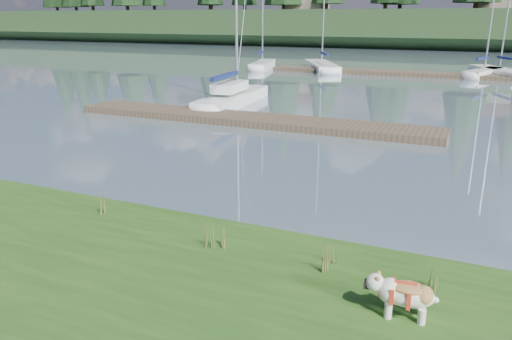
% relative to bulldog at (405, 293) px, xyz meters
% --- Properties ---
extents(ground, '(200.00, 200.00, 0.00)m').
position_rel_bulldog_xyz_m(ground, '(-4.21, 33.55, -0.71)').
color(ground, slate).
rests_on(ground, ground).
extents(ridge, '(200.00, 20.00, 5.00)m').
position_rel_bulldog_xyz_m(ridge, '(-4.21, 76.55, 1.79)').
color(ridge, '#1C3017').
rests_on(ridge, ground).
extents(bulldog, '(0.97, 0.46, 0.58)m').
position_rel_bulldog_xyz_m(bulldog, '(0.00, 0.00, 0.00)').
color(bulldog, silver).
rests_on(bulldog, bank).
extents(sailboat_main, '(2.23, 7.93, 11.36)m').
position_rel_bulldog_xyz_m(sailboat_main, '(-10.93, 17.00, -0.29)').
color(sailboat_main, white).
rests_on(sailboat_main, ground).
extents(dock_near, '(16.00, 2.00, 0.30)m').
position_rel_bulldog_xyz_m(dock_near, '(-8.21, 12.55, -0.56)').
color(dock_near, '#4C3D2C').
rests_on(dock_near, ground).
extents(dock_far, '(26.00, 2.20, 0.30)m').
position_rel_bulldog_xyz_m(dock_far, '(-2.21, 33.55, -0.56)').
color(dock_far, '#4C3D2C').
rests_on(dock_far, ground).
extents(sailboat_bg_0, '(2.80, 6.82, 9.86)m').
position_rel_bulldog_xyz_m(sailboat_bg_0, '(-17.01, 34.67, -0.39)').
color(sailboat_bg_0, white).
rests_on(sailboat_bg_0, ground).
extents(sailboat_bg_1, '(5.55, 8.74, 13.17)m').
position_rel_bulldog_xyz_m(sailboat_bg_1, '(-12.22, 35.89, -0.39)').
color(sailboat_bg_1, white).
rests_on(sailboat_bg_1, ground).
extents(sailboat_bg_2, '(3.20, 6.13, 9.37)m').
position_rel_bulldog_xyz_m(sailboat_bg_2, '(0.95, 35.47, -0.38)').
color(sailboat_bg_2, white).
rests_on(sailboat_bg_2, ground).
extents(sailboat_bg_3, '(4.77, 7.62, 11.41)m').
position_rel_bulldog_xyz_m(sailboat_bg_3, '(1.49, 36.49, -0.39)').
color(sailboat_bg_3, white).
rests_on(sailboat_bg_3, ground).
extents(weed_0, '(0.17, 0.14, 0.72)m').
position_rel_bulldog_xyz_m(weed_0, '(-3.50, 0.78, -0.06)').
color(weed_0, '#475B23').
rests_on(weed_0, bank).
extents(weed_1, '(0.17, 0.14, 0.53)m').
position_rel_bulldog_xyz_m(weed_1, '(-3.30, 0.91, -0.14)').
color(weed_1, '#475B23').
rests_on(weed_1, bank).
extents(weed_2, '(0.17, 0.14, 0.54)m').
position_rel_bulldog_xyz_m(weed_2, '(-1.40, 0.76, -0.14)').
color(weed_2, '#475B23').
rests_on(weed_2, bank).
extents(weed_3, '(0.17, 0.14, 0.62)m').
position_rel_bulldog_xyz_m(weed_3, '(-6.38, 1.30, -0.10)').
color(weed_3, '#475B23').
rests_on(weed_3, bank).
extents(weed_4, '(0.17, 0.14, 0.44)m').
position_rel_bulldog_xyz_m(weed_4, '(-1.32, 1.14, -0.18)').
color(weed_4, '#475B23').
rests_on(weed_4, bank).
extents(weed_5, '(0.17, 0.14, 0.54)m').
position_rel_bulldog_xyz_m(weed_5, '(0.32, 0.92, -0.14)').
color(weed_5, '#475B23').
rests_on(weed_5, bank).
extents(mud_lip, '(60.00, 0.50, 0.14)m').
position_rel_bulldog_xyz_m(mud_lip, '(-4.21, 1.95, -0.64)').
color(mud_lip, '#33281C').
rests_on(mud_lip, ground).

